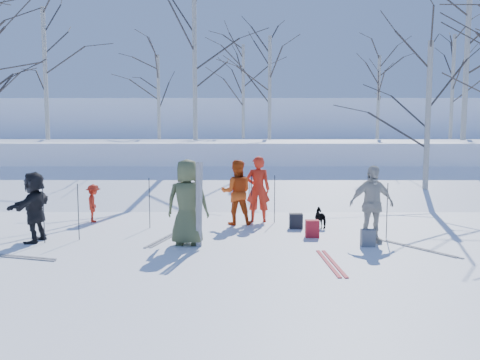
{
  "coord_description": "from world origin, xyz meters",
  "views": [
    {
      "loc": [
        0.04,
        -10.65,
        2.53
      ],
      "look_at": [
        0.0,
        1.5,
        1.3
      ],
      "focal_mm": 35.0,
      "sensor_mm": 36.0,
      "label": 1
    }
  ],
  "objects_px": {
    "skier_olive_center": "(187,202)",
    "skier_redor_behind": "(237,192)",
    "backpack_red": "(312,229)",
    "backpack_grey": "(368,238)",
    "skier_cream_east": "(372,204)",
    "skier_grey_west": "(35,207)",
    "dog": "(322,218)",
    "skier_red_north": "(258,189)",
    "skier_red_seated": "(94,203)",
    "backpack_dark": "(296,221)"
  },
  "relations": [
    {
      "from": "backpack_dark",
      "to": "backpack_red",
      "type": "bearing_deg",
      "value": -75.45
    },
    {
      "from": "skier_red_north",
      "to": "backpack_grey",
      "type": "bearing_deg",
      "value": 131.1
    },
    {
      "from": "skier_grey_west",
      "to": "backpack_grey",
      "type": "relative_size",
      "value": 4.31
    },
    {
      "from": "skier_red_seated",
      "to": "backpack_dark",
      "type": "bearing_deg",
      "value": -114.12
    },
    {
      "from": "skier_redor_behind",
      "to": "skier_red_seated",
      "type": "distance_m",
      "value": 4.09
    },
    {
      "from": "skier_redor_behind",
      "to": "skier_olive_center",
      "type": "bearing_deg",
      "value": 63.82
    },
    {
      "from": "dog",
      "to": "skier_red_seated",
      "type": "bearing_deg",
      "value": -26.24
    },
    {
      "from": "skier_red_north",
      "to": "backpack_dark",
      "type": "height_order",
      "value": "skier_red_north"
    },
    {
      "from": "skier_cream_east",
      "to": "backpack_red",
      "type": "xyz_separation_m",
      "value": [
        -1.27,
        0.56,
        -0.69
      ]
    },
    {
      "from": "skier_redor_behind",
      "to": "skier_grey_west",
      "type": "xyz_separation_m",
      "value": [
        -4.66,
        -2.09,
        -0.08
      ]
    },
    {
      "from": "skier_grey_west",
      "to": "backpack_dark",
      "type": "height_order",
      "value": "skier_grey_west"
    },
    {
      "from": "skier_red_seated",
      "to": "backpack_dark",
      "type": "xyz_separation_m",
      "value": [
        5.64,
        -0.87,
        -0.34
      ]
    },
    {
      "from": "backpack_grey",
      "to": "skier_red_north",
      "type": "bearing_deg",
      "value": 128.86
    },
    {
      "from": "skier_cream_east",
      "to": "dog",
      "type": "height_order",
      "value": "skier_cream_east"
    },
    {
      "from": "skier_grey_west",
      "to": "dog",
      "type": "xyz_separation_m",
      "value": [
        6.94,
        1.64,
        -0.55
      ]
    },
    {
      "from": "backpack_red",
      "to": "backpack_grey",
      "type": "height_order",
      "value": "backpack_red"
    },
    {
      "from": "skier_redor_behind",
      "to": "skier_red_seated",
      "type": "xyz_separation_m",
      "value": [
        -4.06,
        0.32,
        -0.36
      ]
    },
    {
      "from": "skier_olive_center",
      "to": "skier_red_north",
      "type": "distance_m",
      "value": 3.27
    },
    {
      "from": "skier_cream_east",
      "to": "backpack_red",
      "type": "height_order",
      "value": "skier_cream_east"
    },
    {
      "from": "skier_red_north",
      "to": "dog",
      "type": "height_order",
      "value": "skier_red_north"
    },
    {
      "from": "skier_olive_center",
      "to": "skier_cream_east",
      "type": "distance_m",
      "value": 4.21
    },
    {
      "from": "skier_red_seated",
      "to": "dog",
      "type": "xyz_separation_m",
      "value": [
        6.34,
        -0.77,
        -0.27
      ]
    },
    {
      "from": "skier_olive_center",
      "to": "backpack_red",
      "type": "relative_size",
      "value": 4.63
    },
    {
      "from": "skier_cream_east",
      "to": "backpack_dark",
      "type": "distance_m",
      "value": 2.33
    },
    {
      "from": "skier_red_north",
      "to": "skier_red_seated",
      "type": "distance_m",
      "value": 4.69
    },
    {
      "from": "dog",
      "to": "backpack_red",
      "type": "relative_size",
      "value": 1.5
    },
    {
      "from": "backpack_red",
      "to": "skier_cream_east",
      "type": "bearing_deg",
      "value": -23.66
    },
    {
      "from": "skier_cream_east",
      "to": "dog",
      "type": "distance_m",
      "value": 2.0
    },
    {
      "from": "skier_olive_center",
      "to": "skier_redor_behind",
      "type": "xyz_separation_m",
      "value": [
        1.08,
        2.38,
        -0.08
      ]
    },
    {
      "from": "skier_olive_center",
      "to": "backpack_red",
      "type": "bearing_deg",
      "value": -159.34
    },
    {
      "from": "skier_redor_behind",
      "to": "dog",
      "type": "bearing_deg",
      "value": 167.12
    },
    {
      "from": "skier_redor_behind",
      "to": "skier_cream_east",
      "type": "height_order",
      "value": "skier_cream_east"
    },
    {
      "from": "backpack_grey",
      "to": "skier_grey_west",
      "type": "bearing_deg",
      "value": 176.84
    },
    {
      "from": "skier_cream_east",
      "to": "backpack_red",
      "type": "relative_size",
      "value": 4.27
    },
    {
      "from": "skier_redor_behind",
      "to": "backpack_red",
      "type": "height_order",
      "value": "skier_redor_behind"
    },
    {
      "from": "skier_red_seated",
      "to": "backpack_dark",
      "type": "relative_size",
      "value": 2.7
    },
    {
      "from": "skier_olive_center",
      "to": "backpack_grey",
      "type": "distance_m",
      "value": 4.12
    },
    {
      "from": "skier_red_seated",
      "to": "backpack_dark",
      "type": "distance_m",
      "value": 5.72
    },
    {
      "from": "skier_redor_behind",
      "to": "backpack_red",
      "type": "xyz_separation_m",
      "value": [
        1.85,
        -1.6,
        -0.68
      ]
    },
    {
      "from": "skier_red_north",
      "to": "skier_grey_west",
      "type": "distance_m",
      "value": 5.83
    },
    {
      "from": "skier_redor_behind",
      "to": "backpack_dark",
      "type": "relative_size",
      "value": 4.47
    },
    {
      "from": "skier_olive_center",
      "to": "backpack_red",
      "type": "xyz_separation_m",
      "value": [
        2.94,
        0.77,
        -0.76
      ]
    },
    {
      "from": "skier_red_seated",
      "to": "skier_red_north",
      "type": "bearing_deg",
      "value": -104.13
    },
    {
      "from": "skier_red_north",
      "to": "skier_olive_center",
      "type": "bearing_deg",
      "value": 61.11
    },
    {
      "from": "dog",
      "to": "backpack_red",
      "type": "distance_m",
      "value": 1.23
    },
    {
      "from": "skier_olive_center",
      "to": "backpack_red",
      "type": "distance_m",
      "value": 3.13
    },
    {
      "from": "dog",
      "to": "skier_redor_behind",
      "type": "bearing_deg",
      "value": -30.48
    },
    {
      "from": "skier_red_north",
      "to": "backpack_dark",
      "type": "bearing_deg",
      "value": 137.42
    },
    {
      "from": "skier_cream_east",
      "to": "backpack_grey",
      "type": "height_order",
      "value": "skier_cream_east"
    },
    {
      "from": "skier_red_north",
      "to": "skier_grey_west",
      "type": "relative_size",
      "value": 1.14
    }
  ]
}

